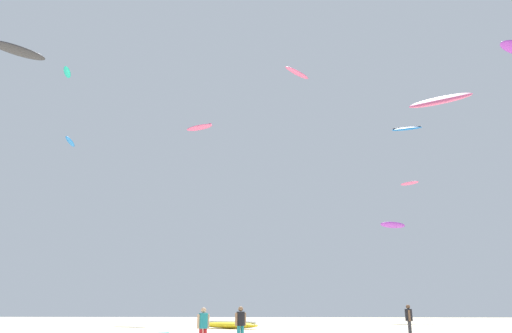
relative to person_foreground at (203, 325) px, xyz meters
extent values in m
cylinder|color=teal|center=(0.00, 0.00, 0.15)|extent=(0.35, 0.35, 0.57)
cylinder|color=tan|center=(-0.17, -0.11, 0.12)|extent=(0.10, 0.10, 0.53)
cylinder|color=tan|center=(0.17, 0.11, 0.12)|extent=(0.10, 0.10, 0.53)
sphere|color=tan|center=(0.00, 0.00, 0.54)|extent=(0.21, 0.21, 0.21)
cylinder|color=#2D2D33|center=(9.88, 7.89, -0.49)|extent=(0.16, 0.16, 0.83)
cylinder|color=#2D2D33|center=(9.86, 7.70, -0.49)|extent=(0.16, 0.16, 0.83)
cylinder|color=black|center=(9.87, 7.79, 0.23)|extent=(0.38, 0.38, 0.62)
cylinder|color=brown|center=(9.89, 8.01, 0.21)|extent=(0.11, 0.11, 0.57)
cylinder|color=brown|center=(9.84, 7.57, 0.21)|extent=(0.11, 0.11, 0.57)
sphere|color=brown|center=(9.87, 7.79, 0.66)|extent=(0.22, 0.22, 0.22)
cylinder|color=black|center=(1.27, 2.24, 0.17)|extent=(0.36, 0.36, 0.59)
cylinder|color=#936B4C|center=(1.09, 2.13, 0.15)|extent=(0.10, 0.10, 0.54)
cylinder|color=#936B4C|center=(1.45, 2.35, 0.15)|extent=(0.10, 0.10, 0.54)
sphere|color=#936B4C|center=(1.27, 2.24, 0.58)|extent=(0.21, 0.21, 0.21)
ellipsoid|color=yellow|center=(-0.76, 17.21, -0.65)|extent=(4.74, 2.99, 0.52)
cylinder|color=white|center=(-0.76, 17.21, -0.45)|extent=(3.98, 1.83, 0.20)
ellipsoid|color=#E5598C|center=(-6.30, 32.83, 20.88)|extent=(3.71, 2.56, 0.51)
cylinder|color=#E5598C|center=(-6.30, 32.83, 21.04)|extent=(3.06, 1.62, 0.16)
ellipsoid|color=blue|center=(-13.90, 16.40, 13.51)|extent=(1.21, 2.49, 0.54)
ellipsoid|color=#2D2D33|center=(-15.69, 10.32, 18.37)|extent=(3.58, 3.56, 0.59)
ellipsoid|color=#E5598C|center=(18.24, 35.52, 14.46)|extent=(2.11, 1.99, 0.41)
ellipsoid|color=blue|center=(18.10, 34.04, 20.71)|extent=(3.57, 1.86, 0.72)
cylinder|color=#2D2D33|center=(18.10, 34.04, 20.86)|extent=(3.09, 0.95, 0.15)
ellipsoid|color=purple|center=(15.08, 31.95, 9.00)|extent=(3.49, 2.72, 0.76)
ellipsoid|color=#E5598C|center=(4.84, 21.33, 21.75)|extent=(2.89, 3.21, 0.62)
ellipsoid|color=#19B29E|center=(-14.26, 15.22, 19.14)|extent=(1.31, 2.18, 0.39)
ellipsoid|color=#E5598C|center=(13.19, 8.79, 13.10)|extent=(3.89, 2.78, 0.97)
camera|label=1|loc=(3.04, -19.37, 0.70)|focal=33.50mm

